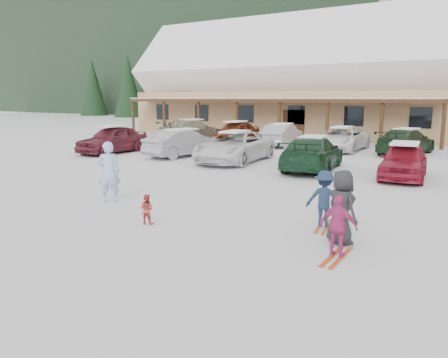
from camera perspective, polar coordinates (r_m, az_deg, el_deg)
The scene contains 21 objects.
ground at distance 11.09m, azimuth -4.06°, elevation -5.75°, with size 160.00×160.00×0.00m, color silver.
day_lodge at distance 39.63m, azimuth 9.31°, elevation 11.65°, with size 29.12×12.50×10.38m.
conifer_0 at distance 50.37m, azimuth -8.33°, elevation 13.40°, with size 4.40×4.40×10.20m.
conifer_2 at distance 62.36m, azimuth -3.96°, elevation 13.98°, with size 5.28×5.28×12.24m.
adult_skier at distance 13.50m, azimuth -14.83°, elevation 0.88°, with size 0.67×0.44×1.84m, color #A6BEEC.
toddler_red at distance 11.05m, azimuth -10.08°, elevation -3.90°, with size 0.37×0.29×0.76m, color #BD3C35.
child_navy at distance 10.85m, azimuth 12.98°, elevation -2.56°, with size 0.90×0.52×1.39m, color #1A2945.
skis_child_navy at distance 11.02m, azimuth 12.83°, elevation -6.01°, with size 0.20×1.40×0.03m, color #B54819.
child_magenta at distance 8.85m, azimuth 14.72°, elevation -6.00°, with size 0.75×0.31×1.28m, color #B63172.
skis_child_magenta at distance 9.04m, azimuth 14.53°, elevation -9.79°, with size 0.20×1.40×0.03m, color #B54819.
bystander_dark at distance 9.66m, azimuth 15.11°, elevation -3.59°, with size 0.79×0.51×1.61m, color #242527.
parked_car_0 at distance 25.69m, azimuth -14.35°, elevation 5.03°, with size 1.82×4.53×1.54m, color maroon.
parked_car_1 at distance 23.51m, azimuth -5.50°, elevation 4.72°, with size 1.55×4.43×1.46m, color #99989C.
parked_car_2 at distance 21.45m, azimuth 1.41°, elevation 4.25°, with size 2.48×5.38×1.50m, color white.
parked_car_3 at distance 19.37m, azimuth 11.48°, elevation 3.30°, with size 2.04×5.02×1.46m, color #163921.
parked_car_4 at distance 18.41m, azimuth 22.42°, elevation 2.22°, with size 1.63×4.06×1.38m, color maroon.
parked_car_7 at distance 31.89m, azimuth -4.27°, elevation 6.36°, with size 2.18×5.36×1.56m, color gray.
parked_car_8 at distance 29.67m, azimuth 1.50°, elevation 6.06°, with size 1.83×4.54×1.55m, color maroon.
parked_car_9 at distance 28.70m, azimuth 7.58°, elevation 5.72°, with size 1.54×4.40×1.45m, color #A6A5A9.
parked_car_10 at distance 26.90m, azimuth 15.11°, elevation 5.08°, with size 2.34×5.07×1.41m, color white.
parked_car_11 at distance 26.29m, azimuth 22.65°, elevation 4.53°, with size 1.99×4.90×1.42m, color #1B351D.
Camera 1 is at (6.25, -8.61, 3.11)m, focal length 35.00 mm.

